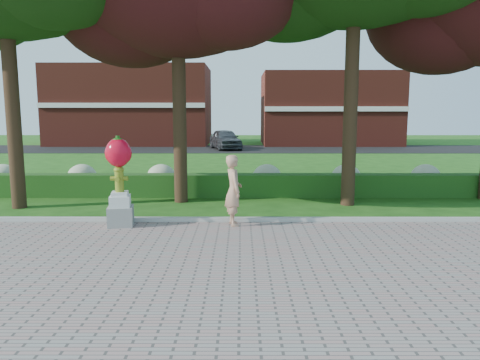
% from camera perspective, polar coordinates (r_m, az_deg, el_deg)
% --- Properties ---
extents(ground, '(100.00, 100.00, 0.00)m').
position_cam_1_polar(ground, '(9.97, -0.03, -9.30)').
color(ground, '#1B4B12').
rests_on(ground, ground).
extents(walkway, '(40.00, 14.00, 0.04)m').
position_cam_1_polar(walkway, '(6.27, -0.15, -20.32)').
color(walkway, gray).
rests_on(walkway, ground).
extents(curb, '(40.00, 0.18, 0.15)m').
position_cam_1_polar(curb, '(12.85, 0.02, -4.90)').
color(curb, '#ADADA5').
rests_on(curb, ground).
extents(lawn_hedge, '(24.00, 0.70, 0.80)m').
position_cam_1_polar(lawn_hedge, '(16.71, 0.05, -0.65)').
color(lawn_hedge, '#134515').
rests_on(lawn_hedge, ground).
extents(hydrangea_row, '(20.10, 1.10, 0.99)m').
position_cam_1_polar(hydrangea_row, '(17.68, 1.91, 0.34)').
color(hydrangea_row, '#B7C496').
rests_on(hydrangea_row, ground).
extents(street, '(50.00, 8.00, 0.02)m').
position_cam_1_polar(street, '(37.62, 0.11, 3.81)').
color(street, black).
rests_on(street, ground).
extents(building_left, '(14.00, 8.00, 7.00)m').
position_cam_1_polar(building_left, '(44.64, -12.98, 8.81)').
color(building_left, maroon).
rests_on(building_left, ground).
extents(building_right, '(12.00, 8.00, 6.40)m').
position_cam_1_polar(building_right, '(44.22, 10.66, 8.49)').
color(building_right, maroon).
rests_on(building_right, ground).
extents(hydrant_sculpture, '(0.73, 0.73, 2.37)m').
position_cam_1_polar(hydrant_sculpture, '(12.53, -14.51, 0.16)').
color(hydrant_sculpture, gray).
rests_on(hydrant_sculpture, walkway).
extents(woman, '(0.59, 0.77, 1.87)m').
position_cam_1_polar(woman, '(12.28, -0.80, -1.25)').
color(woman, tan).
rests_on(woman, walkway).
extents(parked_car, '(3.08, 4.99, 1.59)m').
position_cam_1_polar(parked_car, '(37.32, -1.81, 5.01)').
color(parked_car, '#3C3E43').
rests_on(parked_car, street).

